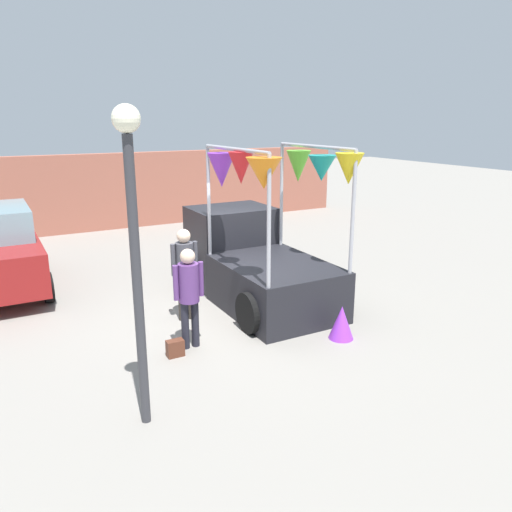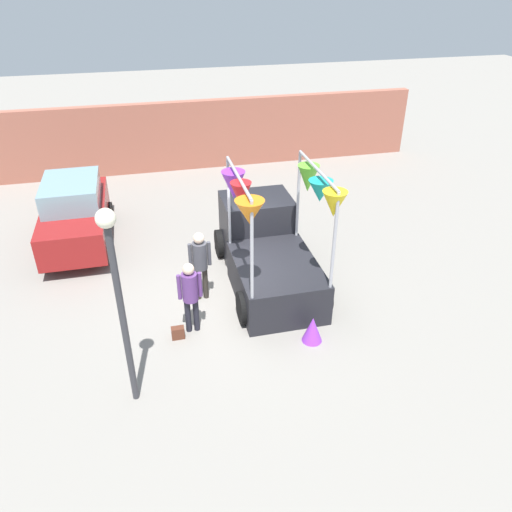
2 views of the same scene
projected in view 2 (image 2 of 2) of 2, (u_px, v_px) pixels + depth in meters
ground_plane at (235, 294)px, 12.31m from camera, size 60.00×60.00×0.00m
vendor_truck at (266, 246)px, 12.52m from camera, size 2.51×4.19×3.26m
parked_car at (75, 213)px, 14.07m from camera, size 1.88×4.00×1.88m
person_customer at (190, 291)px, 10.59m from camera, size 0.53×0.34×1.73m
person_vendor at (200, 260)px, 11.64m from camera, size 0.53×0.34×1.78m
handbag at (178, 333)px, 10.82m from camera, size 0.28×0.16×0.28m
street_lamp at (117, 285)px, 8.11m from camera, size 0.32×0.32×3.92m
brick_boundary_wall at (188, 136)px, 19.14m from camera, size 18.00×0.36×2.60m
folded_kite_bundle_violet at (312, 329)px, 10.67m from camera, size 0.62×0.62×0.60m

